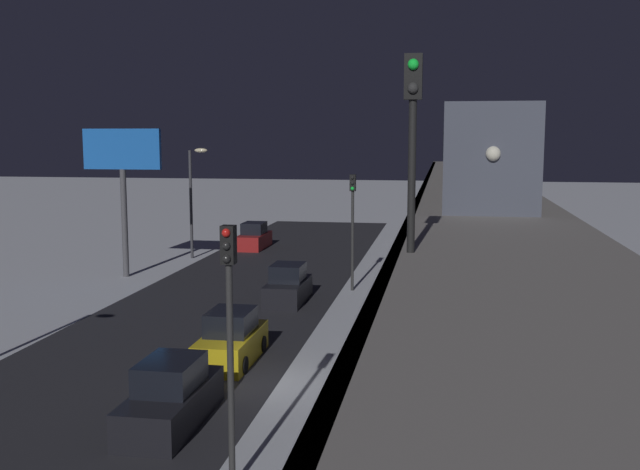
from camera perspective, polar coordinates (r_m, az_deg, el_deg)
ground_plane at (r=25.96m, az=-4.41°, el=-11.38°), size 240.00×240.00×0.00m
avenue_asphalt at (r=27.55m, az=-14.74°, el=-10.47°), size 11.00×96.47×0.01m
elevated_railway at (r=24.06m, az=12.59°, el=-0.16°), size 5.00×96.47×6.07m
subway_train at (r=40.80m, az=11.61°, el=6.62°), size 2.94×36.87×3.40m
rail_signal at (r=15.13m, az=7.16°, el=8.90°), size 0.36×0.41×4.00m
sedan_yellow at (r=28.33m, az=-6.86°, el=-8.12°), size 1.91×4.43×1.97m
sedan_black at (r=38.01m, az=-2.48°, el=-4.00°), size 1.80×4.24×1.97m
sedan_black_3 at (r=22.68m, az=-11.42°, el=-12.23°), size 1.80×4.69×1.97m
sedan_red at (r=56.41m, az=-5.10°, el=-0.21°), size 1.80×4.43×1.97m
traffic_light_near at (r=17.55m, az=-6.99°, el=-6.42°), size 0.32×0.44×6.40m
traffic_light_mid at (r=40.30m, az=2.53°, el=1.56°), size 0.32×0.44×6.40m
commercial_billboard at (r=45.72m, az=-14.99°, el=5.33°), size 4.80×0.36×8.90m
street_lamp_far at (r=51.84m, az=-9.71°, el=3.48°), size 1.35×0.44×7.65m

